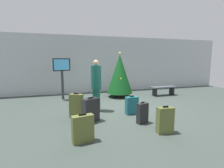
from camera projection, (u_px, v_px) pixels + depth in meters
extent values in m
plane|color=#38423D|center=(127.00, 107.00, 6.73)|extent=(16.00, 16.00, 0.00)
cube|color=#B7BCC1|center=(104.00, 64.00, 9.96)|extent=(16.00, 0.20, 3.24)
cylinder|color=#4C3319|center=(120.00, 95.00, 8.66)|extent=(0.12, 0.12, 0.21)
cone|color=#0F4719|center=(120.00, 74.00, 8.50)|extent=(1.29, 1.29, 1.96)
sphere|color=#F2D84C|center=(120.00, 53.00, 8.35)|extent=(0.12, 0.12, 0.12)
sphere|color=silver|center=(126.00, 78.00, 8.71)|extent=(0.08, 0.08, 0.08)
sphere|color=yellow|center=(121.00, 79.00, 8.17)|extent=(0.08, 0.08, 0.08)
sphere|color=red|center=(115.00, 68.00, 8.45)|extent=(0.08, 0.08, 0.08)
sphere|color=red|center=(121.00, 67.00, 8.63)|extent=(0.08, 0.08, 0.08)
sphere|color=yellow|center=(118.00, 79.00, 8.93)|extent=(0.08, 0.08, 0.08)
cylinder|color=#333338|center=(63.00, 85.00, 8.03)|extent=(0.12, 0.12, 1.37)
cube|color=black|center=(62.00, 65.00, 7.88)|extent=(0.79, 0.36, 0.59)
cube|color=#4CB2F2|center=(62.00, 65.00, 7.84)|extent=(0.69, 0.27, 0.50)
cube|color=#4C5159|center=(164.00, 87.00, 8.95)|extent=(1.40, 0.44, 0.06)
cube|color=black|center=(155.00, 92.00, 8.83)|extent=(0.08, 0.35, 0.42)
cube|color=black|center=(172.00, 91.00, 9.14)|extent=(0.08, 0.35, 0.42)
cylinder|color=#19594C|center=(96.00, 100.00, 6.27)|extent=(0.28, 0.28, 0.82)
cylinder|color=#19594C|center=(96.00, 77.00, 6.15)|extent=(0.50, 0.50, 0.88)
sphere|color=tan|center=(96.00, 63.00, 6.07)|extent=(0.20, 0.20, 0.20)
cube|color=#59602D|center=(165.00, 120.00, 4.36)|extent=(0.43, 0.25, 0.69)
cube|color=black|center=(166.00, 107.00, 4.30)|extent=(0.15, 0.04, 0.04)
cube|color=#59602D|center=(83.00, 129.00, 3.87)|extent=(0.52, 0.27, 0.65)
cube|color=black|center=(83.00, 115.00, 3.82)|extent=(0.18, 0.06, 0.04)
cube|color=#232326|center=(91.00, 110.00, 5.15)|extent=(0.56, 0.42, 0.73)
cube|color=black|center=(91.00, 98.00, 5.10)|extent=(0.17, 0.10, 0.04)
cube|color=#232326|center=(142.00, 113.00, 5.03)|extent=(0.37, 0.25, 0.62)
cube|color=black|center=(143.00, 102.00, 4.99)|extent=(0.12, 0.06, 0.04)
cube|color=#59602D|center=(76.00, 106.00, 5.52)|extent=(0.47, 0.39, 0.79)
cube|color=black|center=(76.00, 94.00, 5.46)|extent=(0.15, 0.11, 0.04)
cube|color=#19606B|center=(132.00, 105.00, 5.90)|extent=(0.44, 0.24, 0.62)
cube|color=black|center=(132.00, 96.00, 5.85)|extent=(0.15, 0.04, 0.04)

